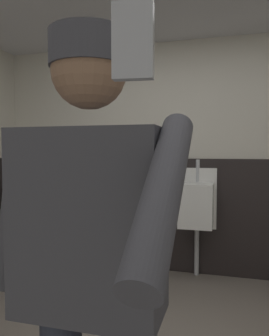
% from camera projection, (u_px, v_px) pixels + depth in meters
% --- Properties ---
extents(wall_back, '(4.82, 0.12, 2.51)m').
position_uv_depth(wall_back, '(184.00, 158.00, 3.66)').
color(wall_back, beige).
rests_on(wall_back, ground_plane).
extents(wainscot_band_back, '(4.22, 0.03, 1.25)m').
position_uv_depth(wainscot_band_back, '(183.00, 216.00, 3.62)').
color(wainscot_band_back, black).
rests_on(wainscot_band_back, ground_plane).
extents(urinal_left, '(0.40, 0.34, 1.24)m').
position_uv_depth(urinal_left, '(127.00, 201.00, 3.64)').
color(urinal_left, white).
rests_on(urinal_left, ground_plane).
extents(urinal_middle, '(0.40, 0.34, 1.24)m').
position_uv_depth(urinal_middle, '(196.00, 204.00, 3.43)').
color(urinal_middle, white).
rests_on(urinal_middle, ground_plane).
extents(privacy_divider_panel, '(0.04, 0.40, 0.90)m').
position_uv_depth(privacy_divider_panel, '(160.00, 187.00, 3.46)').
color(privacy_divider_panel, '#4C4C51').
extents(person, '(0.69, 0.60, 1.71)m').
position_uv_depth(person, '(89.00, 249.00, 1.07)').
color(person, '#2D3342').
rests_on(person, ground_plane).
extents(cell_phone, '(0.06, 0.03, 0.11)m').
position_uv_depth(cell_phone, '(133.00, 41.00, 0.48)').
color(cell_phone, '#A5A8B2').
extents(trash_bin, '(0.37, 0.37, 0.68)m').
position_uv_depth(trash_bin, '(11.00, 243.00, 3.57)').
color(trash_bin, '#38383D').
rests_on(trash_bin, ground_plane).
extents(soap_dispenser, '(0.10, 0.07, 0.18)m').
position_uv_depth(soap_dispenser, '(43.00, 143.00, 4.02)').
color(soap_dispenser, silver).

